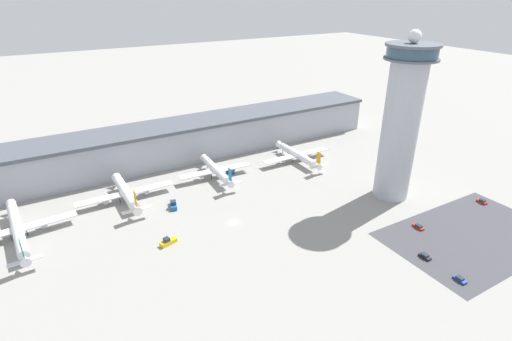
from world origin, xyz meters
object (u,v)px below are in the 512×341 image
car_navy_sedan (418,227)px  car_yellow_taxi (460,279)px  airplane_gate_charlie (216,170)px  service_truck_baggage (168,242)px  airplane_gate_bravo (126,193)px  control_tower (401,120)px  airplane_gate_delta (297,155)px  service_truck_catering (173,205)px  service_truck_fuel (230,173)px  airplane_gate_alpha (17,229)px  car_green_van (482,202)px  car_silver_sedan (425,256)px

car_navy_sedan → car_yellow_taxi: (-13.07, -26.47, -0.01)m
airplane_gate_charlie → service_truck_baggage: 54.36m
airplane_gate_bravo → airplane_gate_charlie: (42.03, 1.22, 0.21)m
service_truck_baggage → control_tower: bearing=-7.8°
airplane_gate_delta → service_truck_catering: bearing=-169.8°
service_truck_catering → service_truck_fuel: (33.70, 16.13, -0.05)m
control_tower → airplane_gate_alpha: control_tower is taller
airplane_gate_alpha → car_green_van: size_ratio=11.04×
airplane_gate_bravo → car_navy_sedan: airplane_gate_bravo is taller
service_truck_baggage → car_green_van: service_truck_baggage is taller
airplane_gate_alpha → airplane_gate_charlie: bearing=6.8°
airplane_gate_alpha → car_silver_sedan: bearing=-34.5°
service_truck_catering → airplane_gate_delta: bearing=10.2°
control_tower → car_silver_sedan: bearing=-122.2°
car_silver_sedan → control_tower: bearing=57.8°
airplane_gate_bravo → car_navy_sedan: (89.55, -75.47, -3.36)m
car_green_van → car_silver_sedan: 53.28m
airplane_gate_charlie → control_tower: bearing=-42.2°
airplane_gate_charlie → service_truck_baggage: size_ratio=5.47×
service_truck_catering → car_green_van: size_ratio=1.78×
service_truck_fuel → service_truck_catering: bearing=-154.4°
service_truck_catering → service_truck_baggage: 25.91m
airplane_gate_charlie → service_truck_catering: size_ratio=4.72×
service_truck_fuel → airplane_gate_delta: bearing=-5.1°
car_green_van → car_yellow_taxi: car_green_van is taller
airplane_gate_bravo → airplane_gate_charlie: bearing=1.7°
car_yellow_taxi → airplane_gate_bravo: bearing=126.9°
service_truck_baggage → service_truck_fuel: bearing=42.2°
airplane_gate_bravo → airplane_gate_alpha: bearing=-167.9°
service_truck_baggage → car_silver_sedan: service_truck_baggage is taller
car_silver_sedan → airplane_gate_alpha: bearing=145.5°
airplane_gate_charlie → car_navy_sedan: bearing=-58.2°
airplane_gate_bravo → service_truck_fuel: size_ratio=6.01×
airplane_gate_alpha → airplane_gate_charlie: size_ratio=1.31×
service_truck_catering → service_truck_fuel: bearing=25.6°
airplane_gate_bravo → service_truck_catering: bearing=-43.8°
service_truck_catering → car_yellow_taxi: 106.60m
service_truck_catering → service_truck_baggage: service_truck_catering is taller
airplane_gate_alpha → car_yellow_taxi: 149.40m
service_truck_fuel → car_navy_sedan: (40.56, -76.94, -0.49)m
car_silver_sedan → car_yellow_taxi: size_ratio=1.00×
airplane_gate_alpha → airplane_gate_delta: airplane_gate_alpha is taller
airplane_gate_bravo → service_truck_catering: 21.37m
control_tower → airplane_gate_charlie: size_ratio=1.95×
airplane_gate_charlie → service_truck_fuel: bearing=2.1°
airplane_gate_alpha → service_truck_fuel: 89.74m
control_tower → car_navy_sedan: (-10.62, -24.05, -33.33)m
airplane_gate_delta → service_truck_catering: airplane_gate_delta is taller
airplane_gate_charlie → service_truck_catering: airplane_gate_charlie is taller
airplane_gate_delta → service_truck_baggage: airplane_gate_delta is taller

